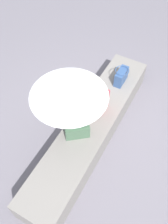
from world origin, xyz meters
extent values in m
plane|color=slate|center=(0.00, 0.00, 0.00)|extent=(14.00, 14.00, 0.00)
cube|color=gray|center=(0.00, 0.00, 0.23)|extent=(3.15, 0.61, 0.46)
cube|color=#47664C|center=(-0.25, 0.11, 0.57)|extent=(0.43, 0.44, 0.22)
cube|color=#47664C|center=(-0.25, 0.11, 0.92)|extent=(0.36, 0.38, 0.48)
sphere|color=#9E7051|center=(-0.25, 0.11, 1.26)|extent=(0.20, 0.20, 0.20)
cylinder|color=#9E7051|center=(-0.37, 0.26, 0.94)|extent=(0.20, 0.18, 0.32)
cylinder|color=#9E7051|center=(-0.12, -0.05, 0.94)|extent=(0.20, 0.18, 0.32)
cylinder|color=#B7B7BC|center=(-0.31, 0.15, 0.98)|extent=(0.02, 0.02, 1.04)
cone|color=silver|center=(-0.31, 0.15, 1.39)|extent=(0.94, 0.94, 0.21)
sphere|color=#B7B7BC|center=(-0.31, 0.15, 1.51)|extent=(0.03, 0.03, 0.03)
cube|color=#B2333D|center=(0.29, 0.00, 0.63)|extent=(0.25, 0.18, 0.34)
torus|color=#B2333D|center=(0.29, 0.00, 0.82)|extent=(0.19, 0.19, 0.01)
cube|color=#335184|center=(0.96, -0.05, 0.58)|extent=(0.31, 0.13, 0.25)
torus|color=#335184|center=(0.96, -0.05, 0.72)|extent=(0.23, 0.23, 0.01)
camera|label=1|loc=(-1.91, -0.92, 3.51)|focal=40.13mm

